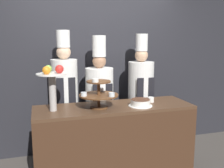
# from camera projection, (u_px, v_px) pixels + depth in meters

# --- Properties ---
(wall_back) EXTENTS (10.00, 0.06, 2.80)m
(wall_back) POSITION_uv_depth(u_px,v_px,m) (96.00, 61.00, 3.83)
(wall_back) COLOR #232328
(wall_back) RESTS_ON ground_plane
(buffet_counter) EXTENTS (1.90, 0.59, 0.94)m
(buffet_counter) POSITION_uv_depth(u_px,v_px,m) (114.00, 143.00, 3.08)
(buffet_counter) COLOR #422819
(buffet_counter) RESTS_ON ground_plane
(tiered_stand) EXTENTS (0.46, 0.46, 0.36)m
(tiered_stand) POSITION_uv_depth(u_px,v_px,m) (99.00, 93.00, 2.89)
(tiered_stand) COLOR brown
(tiered_stand) RESTS_ON buffet_counter
(fruit_pedestal) EXTENTS (0.34, 0.34, 0.52)m
(fruit_pedestal) POSITION_uv_depth(u_px,v_px,m) (52.00, 80.00, 2.73)
(fruit_pedestal) COLOR #B2ADA8
(fruit_pedestal) RESTS_ON buffet_counter
(cake_round) EXTENTS (0.29, 0.29, 0.08)m
(cake_round) POSITION_uv_depth(u_px,v_px,m) (140.00, 103.00, 2.98)
(cake_round) COLOR white
(cake_round) RESTS_ON buffet_counter
(cup_white) EXTENTS (0.08, 0.08, 0.06)m
(cup_white) POSITION_uv_depth(u_px,v_px,m) (151.00, 100.00, 3.17)
(cup_white) COLOR white
(cup_white) RESTS_ON buffet_counter
(chef_left) EXTENTS (0.35, 0.35, 1.85)m
(chef_left) POSITION_uv_depth(u_px,v_px,m) (65.00, 92.00, 3.39)
(chef_left) COLOR black
(chef_left) RESTS_ON ground_plane
(chef_center_left) EXTENTS (0.39, 0.39, 1.78)m
(chef_center_left) POSITION_uv_depth(u_px,v_px,m) (100.00, 95.00, 3.54)
(chef_center_left) COLOR #38332D
(chef_center_left) RESTS_ON ground_plane
(chef_center_right) EXTENTS (0.37, 0.37, 1.80)m
(chef_center_right) POSITION_uv_depth(u_px,v_px,m) (141.00, 90.00, 3.71)
(chef_center_right) COLOR black
(chef_center_right) RESTS_ON ground_plane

